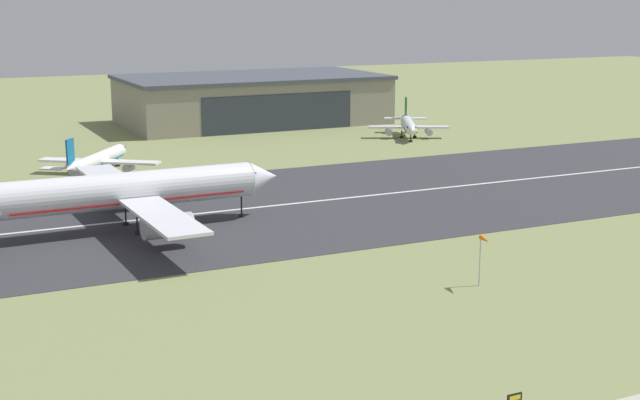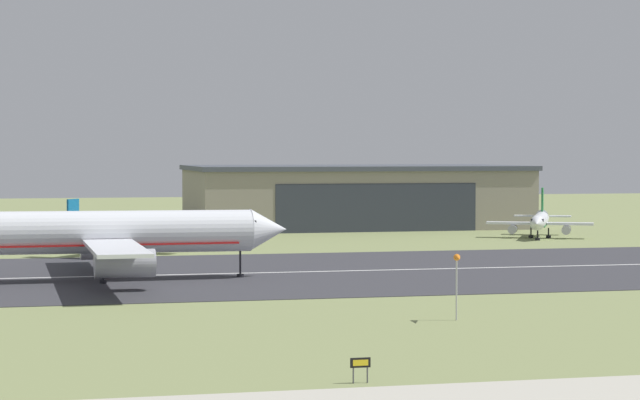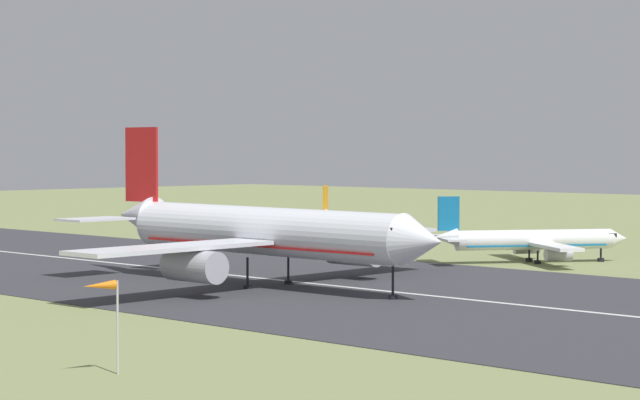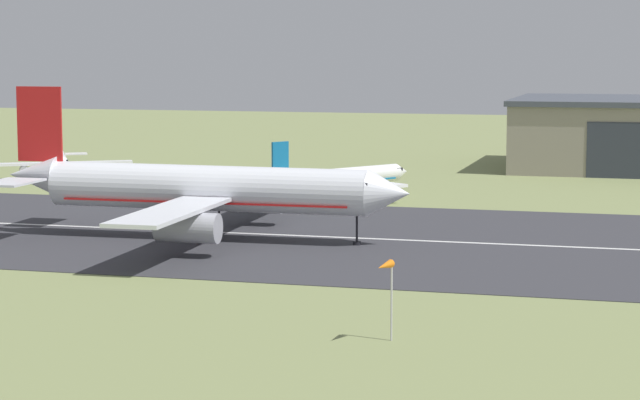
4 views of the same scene
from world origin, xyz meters
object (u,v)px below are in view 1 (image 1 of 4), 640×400
(airplane_landing, at_px, (126,191))
(runway_sign, at_px, (514,399))
(airplane_parked_east, at_px, (408,125))
(windsock_pole, at_px, (485,242))
(airplane_parked_centre, at_px, (98,160))

(airplane_landing, xyz_separation_m, runway_sign, (13.45, -67.46, -4.26))
(airplane_landing, distance_m, runway_sign, 68.92)
(airplane_landing, relative_size, airplane_parked_east, 2.38)
(windsock_pole, bearing_deg, airplane_parked_east, 63.28)
(airplane_parked_centre, bearing_deg, airplane_parked_east, 11.16)
(airplane_parked_east, bearing_deg, airplane_landing, -144.55)
(airplane_parked_centre, height_order, runway_sign, airplane_parked_centre)
(airplane_landing, relative_size, windsock_pole, 8.18)
(airplane_landing, height_order, airplane_parked_east, airplane_landing)
(airplane_parked_centre, distance_m, runway_sign, 108.86)
(airplane_parked_centre, relative_size, airplane_parked_east, 1.17)
(airplane_parked_centre, height_order, windsock_pole, airplane_parked_centre)
(airplane_parked_centre, distance_m, airplane_parked_east, 74.74)
(runway_sign, bearing_deg, airplane_parked_east, 62.32)
(airplane_parked_east, distance_m, windsock_pole, 108.67)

